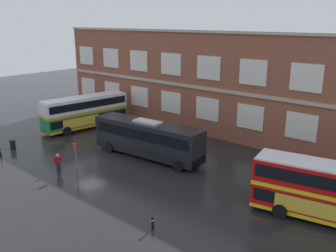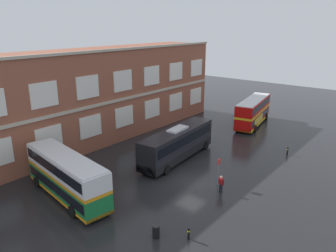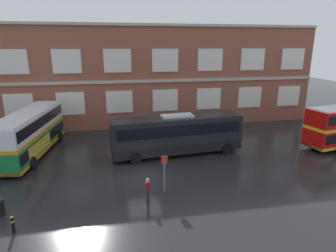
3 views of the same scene
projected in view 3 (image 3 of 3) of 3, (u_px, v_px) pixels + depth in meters
name	position (u px, v px, depth m)	size (l,w,h in m)	color
ground_plane	(141.00, 168.00, 23.79)	(120.00, 120.00, 0.00)	black
brick_terminal_building	(139.00, 76.00, 37.52)	(44.41, 8.19, 12.24)	brown
double_decker_near	(30.00, 133.00, 26.12)	(4.04, 11.25, 4.07)	#197038
touring_coach	(177.00, 135.00, 26.30)	(12.18, 3.71, 3.80)	black
waiting_passenger	(148.00, 189.00, 18.37)	(0.27, 0.64, 1.70)	black
bus_stand_flag	(164.00, 171.00, 19.41)	(0.44, 0.10, 2.70)	slate
safety_bollard_west	(13.00, 224.00, 15.47)	(0.19, 0.19, 0.95)	black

